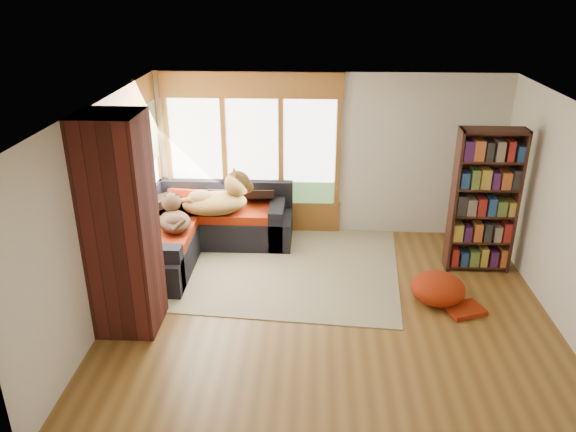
% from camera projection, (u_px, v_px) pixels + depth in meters
% --- Properties ---
extents(floor, '(5.50, 5.50, 0.00)m').
position_uv_depth(floor, '(329.00, 313.00, 7.08)').
color(floor, brown).
rests_on(floor, ground).
extents(ceiling, '(5.50, 5.50, 0.00)m').
position_uv_depth(ceiling, '(336.00, 108.00, 6.05)').
color(ceiling, white).
extents(wall_back, '(5.50, 0.04, 2.60)m').
position_uv_depth(wall_back, '(328.00, 156.00, 8.86)').
color(wall_back, silver).
rests_on(wall_back, ground).
extents(wall_front, '(5.50, 0.04, 2.60)m').
position_uv_depth(wall_front, '(341.00, 349.00, 4.27)').
color(wall_front, silver).
rests_on(wall_front, ground).
extents(wall_left, '(0.04, 5.00, 2.60)m').
position_uv_depth(wall_left, '(101.00, 214.00, 6.68)').
color(wall_left, silver).
rests_on(wall_left, ground).
extents(wall_right, '(0.04, 5.00, 2.60)m').
position_uv_depth(wall_right, '(572.00, 223.00, 6.44)').
color(wall_right, silver).
rests_on(wall_right, ground).
extents(windows_back, '(2.82, 0.10, 1.90)m').
position_uv_depth(windows_back, '(253.00, 152.00, 8.86)').
color(windows_back, '#986026').
rests_on(windows_back, wall_back).
extents(windows_left, '(0.10, 2.62, 1.90)m').
position_uv_depth(windows_left, '(134.00, 177.00, 7.76)').
color(windows_left, '#986026').
rests_on(windows_left, wall_left).
extents(roller_blind, '(0.03, 0.72, 0.90)m').
position_uv_depth(roller_blind, '(149.00, 133.00, 8.37)').
color(roller_blind, '#718353').
rests_on(roller_blind, wall_left).
extents(brick_chimney, '(0.70, 0.70, 2.60)m').
position_uv_depth(brick_chimney, '(121.00, 227.00, 6.35)').
color(brick_chimney, '#471914').
rests_on(brick_chimney, ground).
extents(sectional_sofa, '(2.20, 2.20, 0.80)m').
position_uv_depth(sectional_sofa, '(200.00, 232.00, 8.60)').
color(sectional_sofa, black).
rests_on(sectional_sofa, ground).
extents(area_rug, '(3.91, 3.11, 0.01)m').
position_uv_depth(area_rug, '(270.00, 265.00, 8.22)').
color(area_rug, beige).
rests_on(area_rug, ground).
extents(bookshelf, '(0.89, 0.30, 2.07)m').
position_uv_depth(bookshelf, '(484.00, 202.00, 7.76)').
color(bookshelf, '#361A12').
rests_on(bookshelf, ground).
extents(pouf, '(0.71, 0.71, 0.38)m').
position_uv_depth(pouf, '(438.00, 288.00, 7.25)').
color(pouf, '#9D270A').
rests_on(pouf, area_rug).
extents(dog_tan, '(1.13, 0.87, 0.56)m').
position_uv_depth(dog_tan, '(220.00, 199.00, 8.44)').
color(dog_tan, brown).
rests_on(dog_tan, sectional_sofa).
extents(dog_brindle, '(0.66, 0.81, 0.40)m').
position_uv_depth(dog_brindle, '(174.00, 219.00, 7.97)').
color(dog_brindle, black).
rests_on(dog_brindle, sectional_sofa).
extents(throw_pillows, '(1.98, 1.68, 0.45)m').
position_uv_depth(throw_pillows, '(202.00, 200.00, 8.55)').
color(throw_pillows, black).
rests_on(throw_pillows, sectional_sofa).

